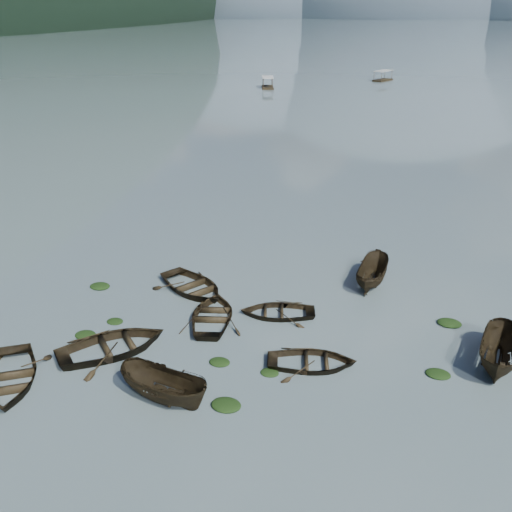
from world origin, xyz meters
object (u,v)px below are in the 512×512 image
(pontoon_centre, at_px, (383,81))
(rowboat_3, at_px, (213,320))
(rowboat_0, at_px, (10,383))
(pontoon_left, at_px, (268,88))

(pontoon_centre, bearing_deg, rowboat_3, -66.00)
(pontoon_centre, bearing_deg, rowboat_0, -69.34)
(pontoon_left, distance_m, pontoon_centre, 26.81)
(rowboat_0, distance_m, pontoon_left, 93.55)
(rowboat_3, xyz_separation_m, pontoon_left, (-23.06, 84.45, 0.00))
(rowboat_0, height_order, rowboat_3, rowboat_0)
(rowboat_0, bearing_deg, pontoon_centre, 54.65)
(rowboat_0, distance_m, pontoon_centre, 110.39)
(rowboat_0, bearing_deg, pontoon_left, 66.43)
(rowboat_0, height_order, pontoon_centre, pontoon_centre)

